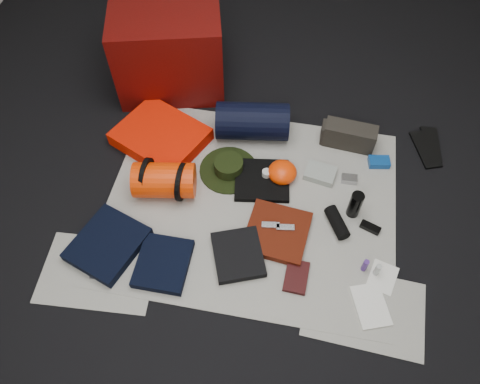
% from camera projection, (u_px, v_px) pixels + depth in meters
% --- Properties ---
extents(floor, '(4.50, 4.50, 0.02)m').
position_uv_depth(floor, '(251.00, 205.00, 2.64)').
color(floor, black).
rests_on(floor, ground).
extents(newspaper_mat, '(1.60, 1.30, 0.01)m').
position_uv_depth(newspaper_mat, '(251.00, 204.00, 2.63)').
color(newspaper_mat, beige).
rests_on(newspaper_mat, floor).
extents(newspaper_sheet_front_left, '(0.61, 0.44, 0.00)m').
position_uv_depth(newspaper_sheet_front_left, '(99.00, 272.00, 2.40)').
color(newspaper_sheet_front_left, beige).
rests_on(newspaper_sheet_front_left, floor).
extents(newspaper_sheet_front_right, '(0.60, 0.43, 0.00)m').
position_uv_depth(newspaper_sheet_front_right, '(364.00, 309.00, 2.29)').
color(newspaper_sheet_front_right, beige).
rests_on(newspaper_sheet_front_right, floor).
extents(red_cabinet, '(0.78, 0.70, 0.55)m').
position_uv_depth(red_cabinet, '(169.00, 47.00, 2.96)').
color(red_cabinet, '#540806').
rests_on(red_cabinet, floor).
extents(sleeping_pad, '(0.62, 0.58, 0.09)m').
position_uv_depth(sleeping_pad, '(161.00, 137.00, 2.84)').
color(sleeping_pad, '#FB1C02').
rests_on(sleeping_pad, newspaper_mat).
extents(stuff_sack, '(0.37, 0.25, 0.20)m').
position_uv_depth(stuff_sack, '(164.00, 180.00, 2.59)').
color(stuff_sack, '#F93604').
rests_on(stuff_sack, newspaper_mat).
extents(sack_strap_left, '(0.02, 0.22, 0.22)m').
position_uv_depth(sack_strap_left, '(147.00, 177.00, 2.60)').
color(sack_strap_left, black).
rests_on(sack_strap_left, newspaper_mat).
extents(sack_strap_right, '(0.03, 0.22, 0.22)m').
position_uv_depth(sack_strap_right, '(182.00, 182.00, 2.58)').
color(sack_strap_right, black).
rests_on(sack_strap_right, newspaper_mat).
extents(navy_duffel, '(0.46, 0.29, 0.23)m').
position_uv_depth(navy_duffel, '(252.00, 121.00, 2.82)').
color(navy_duffel, black).
rests_on(navy_duffel, newspaper_mat).
extents(boonie_brim, '(0.42, 0.42, 0.01)m').
position_uv_depth(boonie_brim, '(229.00, 170.00, 2.75)').
color(boonie_brim, black).
rests_on(boonie_brim, newspaper_mat).
extents(boonie_crown, '(0.17, 0.17, 0.08)m').
position_uv_depth(boonie_crown, '(229.00, 166.00, 2.71)').
color(boonie_crown, black).
rests_on(boonie_crown, boonie_brim).
extents(hiking_boot_left, '(0.26, 0.10, 0.13)m').
position_uv_depth(hiking_boot_left, '(343.00, 134.00, 2.82)').
color(hiking_boot_left, '#2B2721').
rests_on(hiking_boot_left, newspaper_mat).
extents(hiking_boot_right, '(0.32, 0.14, 0.15)m').
position_uv_depth(hiking_boot_right, '(350.00, 136.00, 2.80)').
color(hiking_boot_right, '#2B2721').
rests_on(hiking_boot_right, newspaper_mat).
extents(flip_flop_left, '(0.12, 0.28, 0.02)m').
position_uv_depth(flip_flop_left, '(431.00, 144.00, 2.86)').
color(flip_flop_left, black).
rests_on(flip_flop_left, floor).
extents(flip_flop_right, '(0.19, 0.30, 0.02)m').
position_uv_depth(flip_flop_right, '(425.00, 149.00, 2.84)').
color(flip_flop_right, black).
rests_on(flip_flop_right, floor).
extents(trousers_navy_a, '(0.42, 0.45, 0.06)m').
position_uv_depth(trousers_navy_a, '(108.00, 244.00, 2.45)').
color(trousers_navy_a, black).
rests_on(trousers_navy_a, newspaper_mat).
extents(trousers_navy_b, '(0.26, 0.30, 0.05)m').
position_uv_depth(trousers_navy_b, '(163.00, 263.00, 2.39)').
color(trousers_navy_b, black).
rests_on(trousers_navy_b, newspaper_mat).
extents(trousers_charcoal, '(0.33, 0.35, 0.04)m').
position_uv_depth(trousers_charcoal, '(238.00, 255.00, 2.42)').
color(trousers_charcoal, black).
rests_on(trousers_charcoal, newspaper_mat).
extents(black_tshirt, '(0.35, 0.33, 0.03)m').
position_uv_depth(black_tshirt, '(262.00, 180.00, 2.70)').
color(black_tshirt, black).
rests_on(black_tshirt, newspaper_mat).
extents(red_shirt, '(0.36, 0.36, 0.04)m').
position_uv_depth(red_shirt, '(277.00, 232.00, 2.50)').
color(red_shirt, '#521609').
rests_on(red_shirt, newspaper_mat).
extents(orange_stuff_sack, '(0.19, 0.19, 0.11)m').
position_uv_depth(orange_stuff_sack, '(282.00, 172.00, 2.68)').
color(orange_stuff_sack, '#F93604').
rests_on(orange_stuff_sack, newspaper_mat).
extents(first_aid_pouch, '(0.19, 0.16, 0.04)m').
position_uv_depth(first_aid_pouch, '(320.00, 173.00, 2.72)').
color(first_aid_pouch, gray).
rests_on(first_aid_pouch, newspaper_mat).
extents(water_bottle, '(0.08, 0.08, 0.17)m').
position_uv_depth(water_bottle, '(355.00, 205.00, 2.52)').
color(water_bottle, black).
rests_on(water_bottle, newspaper_mat).
extents(speaker, '(0.15, 0.20, 0.07)m').
position_uv_depth(speaker, '(337.00, 223.00, 2.52)').
color(speaker, black).
rests_on(speaker, newspaper_mat).
extents(compact_camera, '(0.09, 0.06, 0.04)m').
position_uv_depth(compact_camera, '(349.00, 179.00, 2.70)').
color(compact_camera, '#ABACB0').
rests_on(compact_camera, newspaper_mat).
extents(cyan_case, '(0.13, 0.10, 0.04)m').
position_uv_depth(cyan_case, '(379.00, 162.00, 2.76)').
color(cyan_case, navy).
rests_on(cyan_case, newspaper_mat).
extents(toiletry_purple, '(0.04, 0.04, 0.09)m').
position_uv_depth(toiletry_purple, '(365.00, 265.00, 2.37)').
color(toiletry_purple, '#4B277E').
rests_on(toiletry_purple, newspaper_mat).
extents(toiletry_clear, '(0.04, 0.04, 0.09)m').
position_uv_depth(toiletry_clear, '(377.00, 270.00, 2.35)').
color(toiletry_clear, '#B0B4AF').
rests_on(toiletry_clear, newspaper_mat).
extents(paperback_book, '(0.12, 0.18, 0.02)m').
position_uv_depth(paperback_book, '(296.00, 277.00, 2.37)').
color(paperback_book, black).
rests_on(paperback_book, newspaper_mat).
extents(map_booklet, '(0.22, 0.26, 0.01)m').
position_uv_depth(map_booklet, '(371.00, 306.00, 2.29)').
color(map_booklet, white).
rests_on(map_booklet, newspaper_mat).
extents(map_printout, '(0.17, 0.20, 0.01)m').
position_uv_depth(map_printout, '(383.00, 277.00, 2.38)').
color(map_printout, white).
rests_on(map_printout, newspaper_mat).
extents(sunglasses, '(0.12, 0.08, 0.03)m').
position_uv_depth(sunglasses, '(370.00, 227.00, 2.52)').
color(sunglasses, black).
rests_on(sunglasses, newspaper_mat).
extents(key_cluster, '(0.07, 0.07, 0.01)m').
position_uv_depth(key_cluster, '(97.00, 273.00, 2.38)').
color(key_cluster, '#ABACB0').
rests_on(key_cluster, newspaper_mat).
extents(tape_roll, '(0.05, 0.05, 0.04)m').
position_uv_depth(tape_roll, '(267.00, 173.00, 2.68)').
color(tape_roll, beige).
rests_on(tape_roll, black_tshirt).
extents(energy_bar_a, '(0.10, 0.05, 0.01)m').
position_uv_depth(energy_bar_a, '(271.00, 225.00, 2.49)').
color(energy_bar_a, '#ABACB0').
rests_on(energy_bar_a, red_shirt).
extents(energy_bar_b, '(0.10, 0.05, 0.01)m').
position_uv_depth(energy_bar_b, '(285.00, 228.00, 2.48)').
color(energy_bar_b, '#ABACB0').
rests_on(energy_bar_b, red_shirt).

